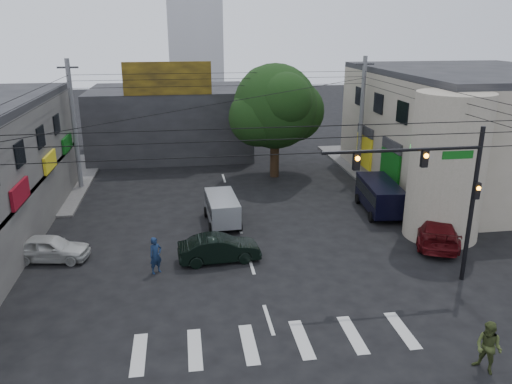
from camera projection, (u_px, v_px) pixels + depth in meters
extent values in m
plane|color=black|center=(257.00, 284.00, 22.84)|extent=(160.00, 160.00, 0.00)
cube|color=#514F4C|center=(434.00, 165.00, 42.28)|extent=(16.00, 16.00, 0.15)
cube|color=gray|center=(474.00, 131.00, 36.36)|extent=(14.00, 18.00, 8.00)
cylinder|color=gray|center=(447.00, 167.00, 26.91)|extent=(4.00, 4.00, 8.00)
cube|color=#232326|center=(171.00, 121.00, 45.73)|extent=(14.00, 10.00, 6.00)
cube|color=olive|center=(167.00, 78.00, 39.78)|extent=(7.00, 0.30, 2.60)
cylinder|color=black|center=(275.00, 149.00, 38.68)|extent=(0.70, 0.70, 4.40)
sphere|color=black|center=(275.00, 106.00, 37.64)|extent=(6.40, 6.40, 6.40)
cylinder|color=black|center=(472.00, 207.00, 22.13)|extent=(0.20, 0.20, 7.20)
cylinder|color=black|center=(403.00, 150.00, 20.78)|extent=(7.00, 0.14, 0.14)
cube|color=black|center=(424.00, 159.00, 21.05)|extent=(0.28, 0.22, 0.75)
cube|color=black|center=(356.00, 161.00, 20.62)|extent=(0.28, 0.22, 0.75)
sphere|color=orange|center=(426.00, 156.00, 20.87)|extent=(0.20, 0.20, 0.20)
sphere|color=orange|center=(358.00, 159.00, 20.44)|extent=(0.20, 0.20, 0.20)
cube|color=#0B5311|center=(458.00, 155.00, 21.23)|extent=(1.40, 0.06, 0.35)
cylinder|color=#59595B|center=(74.00, 126.00, 34.91)|extent=(0.32, 0.32, 9.20)
cylinder|color=#59595B|center=(361.00, 118.00, 37.92)|extent=(0.32, 0.32, 9.20)
imported|color=black|center=(219.00, 249.00, 24.87)|extent=(1.99, 4.27, 1.34)
imported|color=beige|center=(50.00, 248.00, 24.97)|extent=(2.81, 4.35, 1.31)
imported|color=#4B0A0E|center=(436.00, 229.00, 27.05)|extent=(5.89, 6.81, 1.53)
imported|color=#122240|center=(156.00, 255.00, 23.60)|extent=(1.07, 1.06, 1.80)
imported|color=#3A451F|center=(488.00, 348.00, 16.73)|extent=(1.53, 1.51, 1.88)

